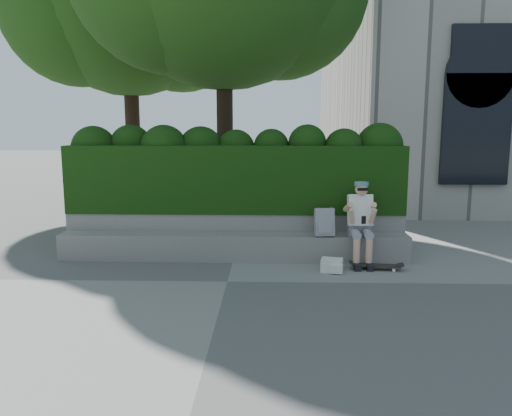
{
  "coord_description": "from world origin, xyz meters",
  "views": [
    {
      "loc": [
        0.64,
        -7.13,
        2.29
      ],
      "look_at": [
        0.4,
        1.0,
        0.95
      ],
      "focal_mm": 35.0,
      "sensor_mm": 36.0,
      "label": 1
    }
  ],
  "objects_px": {
    "person": "(360,220)",
    "backpack_plaid": "(324,222)",
    "backpack_ground": "(332,265)",
    "skateboard": "(376,266)"
  },
  "relations": [
    {
      "from": "person",
      "to": "backpack_ground",
      "type": "xyz_separation_m",
      "value": [
        -0.52,
        -0.51,
        -0.65
      ]
    },
    {
      "from": "person",
      "to": "skateboard",
      "type": "xyz_separation_m",
      "value": [
        0.21,
        -0.37,
        -0.69
      ]
    },
    {
      "from": "person",
      "to": "skateboard",
      "type": "relative_size",
      "value": 1.77
    },
    {
      "from": "person",
      "to": "backpack_plaid",
      "type": "height_order",
      "value": "person"
    },
    {
      "from": "backpack_plaid",
      "to": "backpack_ground",
      "type": "bearing_deg",
      "value": -87.72
    },
    {
      "from": "skateboard",
      "to": "backpack_plaid",
      "type": "relative_size",
      "value": 1.64
    },
    {
      "from": "person",
      "to": "backpack_plaid",
      "type": "bearing_deg",
      "value": 172.11
    },
    {
      "from": "person",
      "to": "backpack_plaid",
      "type": "distance_m",
      "value": 0.6
    },
    {
      "from": "skateboard",
      "to": "backpack_ground",
      "type": "bearing_deg",
      "value": -161.89
    },
    {
      "from": "backpack_plaid",
      "to": "backpack_ground",
      "type": "relative_size",
      "value": 1.44
    }
  ]
}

